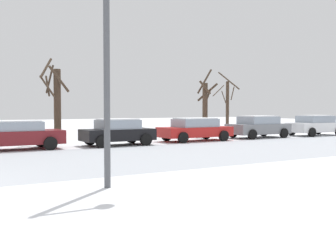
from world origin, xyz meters
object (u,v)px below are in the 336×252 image
Objects in this scene: parked_car_maroon at (15,135)px; parked_car_white at (315,125)px; street_lamp at (117,51)px; parked_car_gray at (258,127)px; parked_car_red at (195,129)px; parked_car_black at (118,132)px.

parked_car_white reaches higher than parked_car_maroon.
street_lamp is 23.15m from parked_car_white.
street_lamp is 1.31× the size of parked_car_gray.
parked_car_red is (9.95, 10.94, -2.72)m from street_lamp.
parked_car_black is 5.23m from parked_car_red.
parked_car_red is at bearing -179.08° from parked_car_gray.
parked_car_black is at bearing -3.10° from parked_car_maroon.
parked_car_red is at bearing 47.72° from street_lamp.
parked_car_white is (20.38, 10.64, -2.69)m from street_lamp.
parked_car_white reaches higher than parked_car_black.
parked_car_gray is (15.65, 0.07, 0.03)m from parked_car_maroon.
parked_car_gray is (10.44, 0.36, 0.03)m from parked_car_black.
parked_car_black is 10.44m from parked_car_gray.
parked_car_gray is at bearing 0.92° from parked_car_red.
street_lamp is 15.03m from parked_car_red.
parked_car_gray is at bearing 36.01° from street_lamp.
street_lamp is at bearing -87.44° from parked_car_maroon.
parked_car_maroon is 1.17× the size of parked_car_black.
parked_car_gray is at bearing 0.27° from parked_car_maroon.
parked_car_white is at bearing 27.58° from street_lamp.
parked_car_gray reaches higher than parked_car_maroon.
parked_car_black reaches higher than parked_car_red.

